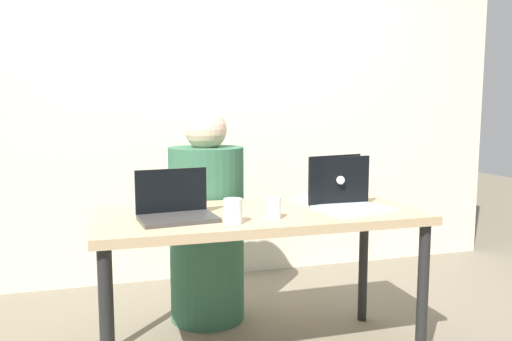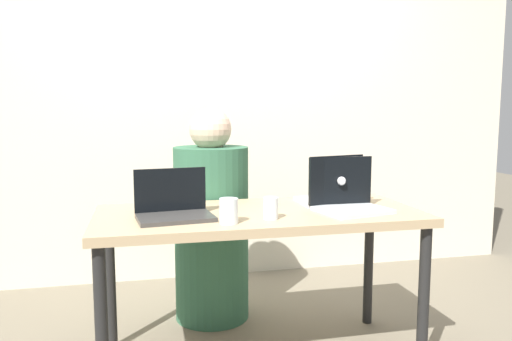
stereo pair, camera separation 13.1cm
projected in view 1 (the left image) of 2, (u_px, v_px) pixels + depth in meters
back_wall at (206, 109)px, 3.47m from camera, size 4.50×0.10×2.36m
desk at (260, 227)px, 2.28m from camera, size 1.47×0.65×0.72m
person_at_center at (207, 227)px, 2.78m from camera, size 0.50×0.50×1.19m
laptop_front_left at (176, 208)px, 2.11m from camera, size 0.34×0.26×0.21m
laptop_front_right at (346, 198)px, 2.32m from camera, size 0.35×0.32×0.25m
laptop_back_right at (332, 193)px, 2.45m from camera, size 0.31×0.28×0.24m
water_glass_center at (274, 210)px, 2.11m from camera, size 0.06×0.06×0.09m
water_glass_left at (233, 213)px, 2.02m from camera, size 0.08×0.08×0.10m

